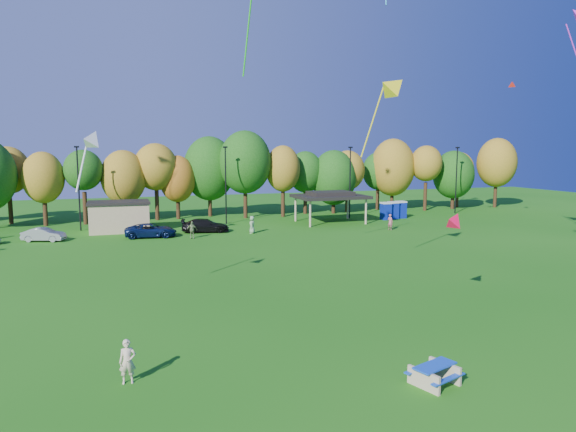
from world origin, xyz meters
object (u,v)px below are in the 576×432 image
object	(u,v)px
kite_flyer	(128,362)
car_c	(151,230)
car_b	(44,235)
picnic_table	(434,373)
car_d	(205,226)
porta_potties	(393,210)

from	to	relation	value
kite_flyer	car_c	xyz separation A→B (m)	(2.97, 33.14, -0.14)
kite_flyer	car_b	size ratio (longest dim) A/B	0.43
picnic_table	kite_flyer	bearing A→B (deg)	142.30
picnic_table	car_d	xyz separation A→B (m)	(-2.11, 38.29, 0.28)
picnic_table	kite_flyer	distance (m)	11.39
car_b	car_c	world-z (taller)	car_c
car_c	car_d	bearing A→B (deg)	-69.78
picnic_table	car_b	world-z (taller)	car_b
car_b	car_d	xyz separation A→B (m)	(15.53, 0.51, 0.08)
picnic_table	kite_flyer	xyz separation A→B (m)	(-10.76, 3.72, 0.40)
kite_flyer	car_d	xyz separation A→B (m)	(8.65, 34.57, -0.12)
porta_potties	picnic_table	distance (m)	47.16
porta_potties	kite_flyer	world-z (taller)	porta_potties
car_b	car_c	size ratio (longest dim) A/B	0.78
porta_potties	car_c	xyz separation A→B (m)	(-30.12, -4.68, -0.40)
porta_potties	kite_flyer	bearing A→B (deg)	-131.19
picnic_table	car_b	bearing A→B (deg)	96.40
picnic_table	car_b	xyz separation A→B (m)	(-17.64, 37.77, 0.21)
car_b	picnic_table	bearing A→B (deg)	-136.74
kite_flyer	car_c	distance (m)	33.27
car_d	porta_potties	bearing A→B (deg)	-72.14
picnic_table	car_b	distance (m)	41.69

